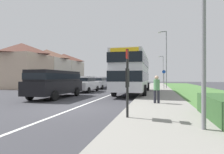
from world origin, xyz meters
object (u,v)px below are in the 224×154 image
object	(u,v)px
parked_car_blue	(109,82)
parked_car_white	(85,83)
parked_car_silver	(99,82)
double_decker_bus	(133,71)
parked_van_black	(56,82)
pedestrian_at_stop	(157,88)
street_lamp_far	(163,68)
bus_stop_sign	(127,78)
cycle_route_sign	(164,79)
street_lamp_mid	(166,56)

from	to	relation	value
parked_car_blue	parked_car_white	bearing A→B (deg)	-88.98
parked_car_blue	parked_car_silver	bearing A→B (deg)	-91.04
double_decker_bus	parked_van_black	bearing A→B (deg)	-137.76
pedestrian_at_stop	parked_car_white	bearing A→B (deg)	134.84
parked_van_black	parked_car_white	distance (m)	5.71
double_decker_bus	parked_car_silver	xyz separation A→B (m)	(-5.58, 6.27, -1.23)
double_decker_bus	parked_car_blue	bearing A→B (deg)	116.21
pedestrian_at_stop	street_lamp_far	xyz separation A→B (m)	(1.43, 34.24, 2.93)
pedestrian_at_stop	street_lamp_far	size ratio (longest dim) A/B	0.25
double_decker_bus	parked_car_white	world-z (taller)	double_decker_bus
double_decker_bus	street_lamp_far	world-z (taller)	street_lamp_far
parked_van_black	parked_car_blue	xyz separation A→B (m)	(-0.17, 15.98, -0.38)
parked_car_white	bus_stop_sign	distance (m)	13.17
cycle_route_sign	street_lamp_far	bearing A→B (deg)	88.57
parked_car_blue	street_lamp_mid	world-z (taller)	street_lamp_mid
bus_stop_sign	street_lamp_far	size ratio (longest dim) A/B	0.39
pedestrian_at_stop	street_lamp_mid	world-z (taller)	street_lamp_mid
parked_van_black	bus_stop_sign	size ratio (longest dim) A/B	2.11
parked_car_silver	parked_car_blue	bearing A→B (deg)	88.96
double_decker_bus	pedestrian_at_stop	bearing A→B (deg)	-71.80
bus_stop_sign	cycle_route_sign	size ratio (longest dim) A/B	1.03
double_decker_bus	parked_car_white	xyz separation A→B (m)	(-5.31, 0.87, -1.21)
parked_car_white	parked_car_blue	bearing A→B (deg)	91.02
street_lamp_far	cycle_route_sign	bearing A→B (deg)	-91.43
parked_van_black	parked_car_white	xyz separation A→B (m)	(0.01, 5.70, -0.31)
parked_van_black	parked_car_silver	xyz separation A→B (m)	(-0.26, 11.10, -0.34)
parked_car_white	cycle_route_sign	world-z (taller)	cycle_route_sign
parked_car_white	parked_car_silver	size ratio (longest dim) A/B	1.01
bus_stop_sign	pedestrian_at_stop	bearing A→B (deg)	75.22
parked_car_silver	bus_stop_sign	world-z (taller)	bus_stop_sign
parked_car_blue	street_lamp_mid	bearing A→B (deg)	-17.19
parked_car_white	parked_car_silver	xyz separation A→B (m)	(-0.27, 5.40, -0.02)
parked_car_silver	pedestrian_at_stop	world-z (taller)	pedestrian_at_stop
cycle_route_sign	street_lamp_mid	size ratio (longest dim) A/B	0.32
parked_van_black	cycle_route_sign	size ratio (longest dim) A/B	2.17
bus_stop_sign	street_lamp_mid	bearing A→B (deg)	83.30
pedestrian_at_stop	cycle_route_sign	xyz separation A→B (m)	(0.91, 13.56, 0.45)
double_decker_bus	street_lamp_far	bearing A→B (deg)	82.51
parked_car_white	bus_stop_sign	xyz separation A→B (m)	(6.47, -11.46, 0.61)
double_decker_bus	parked_car_blue	world-z (taller)	double_decker_bus
street_lamp_mid	street_lamp_far	bearing A→B (deg)	89.31
parked_car_silver	street_lamp_mid	distance (m)	9.90
parked_car_silver	street_lamp_mid	world-z (taller)	street_lamp_mid
pedestrian_at_stop	bus_stop_sign	xyz separation A→B (m)	(-1.03, -3.91, 0.56)
parked_van_black	parked_car_blue	distance (m)	15.99
double_decker_bus	cycle_route_sign	distance (m)	7.59
pedestrian_at_stop	parked_car_blue	bearing A→B (deg)	113.32
double_decker_bus	street_lamp_far	size ratio (longest dim) A/B	1.44
parked_car_blue	pedestrian_at_stop	bearing A→B (deg)	-66.68
parked_car_blue	cycle_route_sign	distance (m)	9.61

